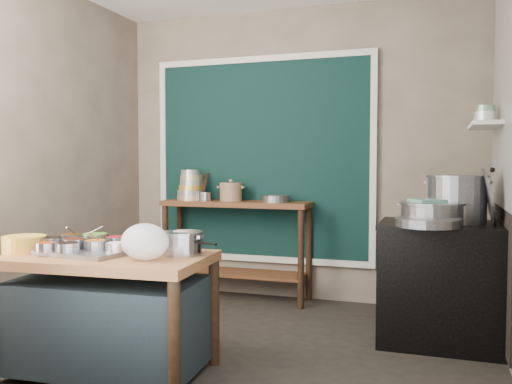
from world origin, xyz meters
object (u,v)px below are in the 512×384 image
(utensil_cup, at_px, (205,196))
(saucepan, at_px, (183,243))
(stove_block, at_px, (444,285))
(steamer, at_px, (433,213))
(ceramic_crock, at_px, (231,193))
(back_counter, at_px, (236,250))
(yellow_basin, at_px, (24,244))
(condiment_tray, at_px, (86,250))
(stock_pot, at_px, (457,199))
(prep_table, at_px, (108,314))

(utensil_cup, bearing_deg, saucepan, -69.91)
(stove_block, bearing_deg, steamer, -145.08)
(ceramic_crock, bearing_deg, back_counter, 2.70)
(ceramic_crock, relative_size, steamer, 0.49)
(ceramic_crock, bearing_deg, stove_block, -20.44)
(yellow_basin, distance_m, saucepan, 1.03)
(stove_block, height_order, steamer, steamer)
(yellow_basin, relative_size, utensil_cup, 1.90)
(back_counter, height_order, condiment_tray, back_counter)
(saucepan, bearing_deg, utensil_cup, 125.23)
(ceramic_crock, height_order, stock_pot, stock_pot)
(stove_block, bearing_deg, ceramic_crock, 159.56)
(back_counter, relative_size, utensil_cup, 10.30)
(condiment_tray, height_order, ceramic_crock, ceramic_crock)
(ceramic_crock, xyz_separation_m, stock_pot, (2.03, -0.66, 0.03))
(stove_block, xyz_separation_m, stock_pot, (0.08, 0.07, 0.63))
(condiment_tray, distance_m, utensil_cup, 1.96)
(utensil_cup, relative_size, stock_pot, 0.32)
(prep_table, xyz_separation_m, back_counter, (0.08, 2.03, 0.10))
(stock_pot, bearing_deg, stove_block, -140.57)
(stove_block, relative_size, stock_pot, 2.03)
(back_counter, distance_m, condiment_tray, 2.04)
(yellow_basin, bearing_deg, prep_table, 8.89)
(stock_pot, height_order, steamer, stock_pot)
(ceramic_crock, bearing_deg, condiment_tray, -95.80)
(ceramic_crock, bearing_deg, prep_table, -90.87)
(ceramic_crock, bearing_deg, stock_pot, -18.00)
(condiment_tray, height_order, stock_pot, stock_pot)
(stove_block, bearing_deg, back_counter, 158.98)
(ceramic_crock, bearing_deg, saucepan, -77.56)
(stove_block, relative_size, utensil_cup, 6.39)
(ceramic_crock, bearing_deg, yellow_basin, -105.44)
(ceramic_crock, distance_m, stock_pot, 2.14)
(prep_table, distance_m, condiment_tray, 0.43)
(saucepan, relative_size, stock_pot, 0.59)
(saucepan, bearing_deg, steamer, 52.32)
(prep_table, height_order, back_counter, back_counter)
(stove_block, distance_m, utensil_cup, 2.37)
(prep_table, xyz_separation_m, steamer, (1.90, 1.24, 0.58))
(condiment_tray, bearing_deg, stock_pot, 30.95)
(back_counter, xyz_separation_m, utensil_cup, (-0.31, -0.06, 0.52))
(back_counter, distance_m, stove_block, 2.04)
(prep_table, height_order, stove_block, stove_block)
(prep_table, height_order, stock_pot, stock_pot)
(back_counter, xyz_separation_m, yellow_basin, (-0.64, -2.12, 0.33))
(prep_table, bearing_deg, saucepan, 13.79)
(stove_block, bearing_deg, saucepan, -142.95)
(prep_table, bearing_deg, back_counter, 84.01)
(prep_table, distance_m, ceramic_crock, 2.13)
(saucepan, height_order, ceramic_crock, ceramic_crock)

